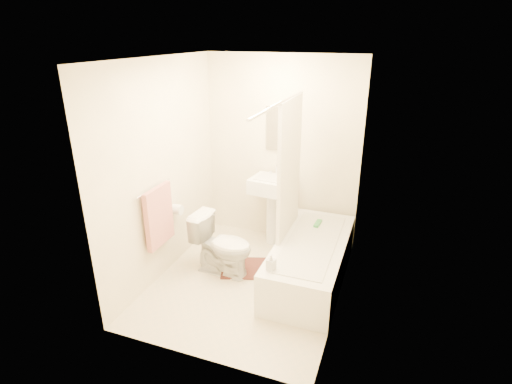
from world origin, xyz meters
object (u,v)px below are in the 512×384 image
(bath_mat, at_px, (248,268))
(soap_bottle, at_px, (271,262))
(toilet, at_px, (223,245))
(bathtub, at_px, (310,261))
(sink, at_px, (272,208))

(bath_mat, bearing_deg, soap_bottle, -52.17)
(toilet, relative_size, bath_mat, 1.16)
(bathtub, relative_size, soap_bottle, 9.91)
(sink, relative_size, bath_mat, 1.63)
(toilet, relative_size, soap_bottle, 4.20)
(bathtub, bearing_deg, toilet, -168.53)
(toilet, distance_m, bath_mat, 0.45)
(sink, bearing_deg, bathtub, -37.82)
(toilet, height_order, bathtub, toilet)
(sink, xyz_separation_m, bath_mat, (-0.06, -0.70, -0.49))
(toilet, height_order, sink, sink)
(toilet, relative_size, bathtub, 0.42)
(sink, distance_m, bathtub, 0.97)
(sink, relative_size, soap_bottle, 5.93)
(sink, xyz_separation_m, soap_bottle, (0.42, -1.33, 0.05))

